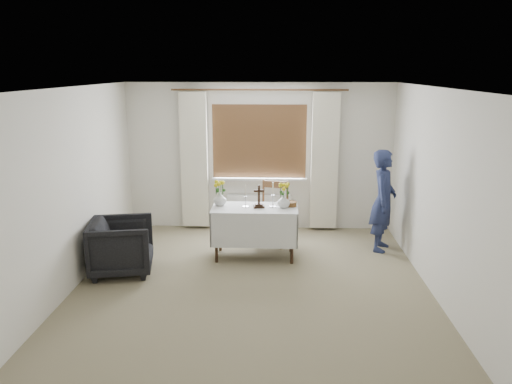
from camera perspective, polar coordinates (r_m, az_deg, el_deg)
ground at (r=6.49m, az=-0.49°, el=-10.83°), size 5.00×5.00×0.00m
altar_table at (r=7.34m, az=-0.14°, el=-4.63°), size 1.24×0.64×0.76m
wooden_chair at (r=7.85m, az=1.85°, el=-2.51°), size 0.55×0.55×0.99m
armchair at (r=7.04m, az=-15.10°, el=-6.01°), size 0.96×0.94×0.75m
person at (r=7.78m, az=14.34°, el=-0.96°), size 0.54×0.66×1.55m
radiator at (r=8.65m, az=0.36°, el=-2.29°), size 1.10×0.10×0.60m
wooden_cross at (r=7.17m, az=0.33°, el=-0.51°), size 0.17×0.13×0.33m
candlestick_left at (r=7.20m, az=-1.21°, el=-0.47°), size 0.10×0.10×0.33m
candlestick_right at (r=7.20m, az=1.95°, el=-0.30°), size 0.13×0.13×0.37m
flower_vase_left at (r=7.32m, az=-4.14°, el=-0.78°), size 0.21×0.21×0.20m
flower_vase_right at (r=7.20m, az=3.18°, el=-1.06°), size 0.21×0.21×0.19m
wicker_basket at (r=7.30m, az=3.99°, el=-1.36°), size 0.23×0.23×0.07m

